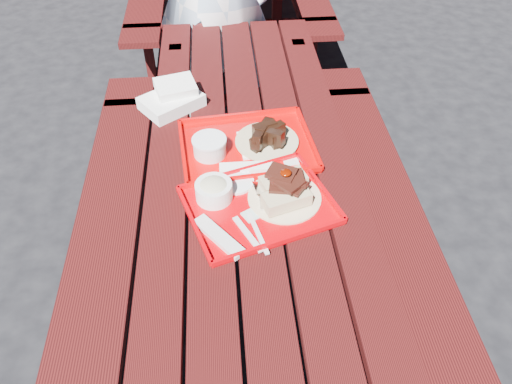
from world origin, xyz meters
TOP-DOWN VIEW (x-y plane):
  - ground at (0.00, 0.00)m, footprint 60.00×60.00m
  - picnic_table_near at (-0.00, 0.00)m, footprint 1.41×2.40m
  - near_tray at (0.00, -0.13)m, footprint 0.54×0.48m
  - far_tray at (-0.02, 0.15)m, footprint 0.52×0.42m
  - white_cloth at (-0.29, 0.46)m, footprint 0.28×0.27m

SIDE VIEW (x-z plane):
  - ground at x=0.00m, z-range 0.00..0.00m
  - picnic_table_near at x=0.00m, z-range 0.19..0.94m
  - far_tray at x=-0.02m, z-range 0.73..0.82m
  - near_tray at x=0.00m, z-range 0.71..0.86m
  - white_cloth at x=-0.29m, z-range 0.74..0.84m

